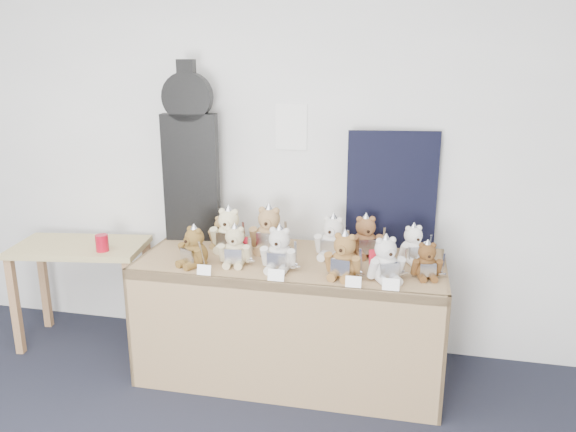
% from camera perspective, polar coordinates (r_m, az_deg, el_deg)
% --- Properties ---
extents(room_shell, '(6.00, 6.00, 6.00)m').
position_cam_1_polar(room_shell, '(3.73, 0.32, 9.02)').
color(room_shell, silver).
rests_on(room_shell, floor).
extents(display_table, '(1.86, 0.79, 0.77)m').
position_cam_1_polar(display_table, '(3.44, 0.05, -7.39)').
color(display_table, '#97774D').
rests_on(display_table, floor).
extents(side_table, '(0.94, 0.62, 0.73)m').
position_cam_1_polar(side_table, '(4.15, -20.26, -4.35)').
color(side_table, tan).
rests_on(side_table, floor).
extents(guitar_case, '(0.37, 0.15, 1.18)m').
position_cam_1_polar(guitar_case, '(3.75, -9.89, 6.17)').
color(guitar_case, black).
rests_on(guitar_case, display_table).
extents(navy_board, '(0.57, 0.09, 0.76)m').
position_cam_1_polar(navy_board, '(3.61, 10.49, 2.55)').
color(navy_board, black).
rests_on(navy_board, display_table).
extents(red_cup, '(0.08, 0.08, 0.11)m').
position_cam_1_polar(red_cup, '(3.90, -18.37, -2.62)').
color(red_cup, '#A90B1F').
rests_on(red_cup, side_table).
extents(teddy_front_far_left, '(0.22, 0.22, 0.27)m').
position_cam_1_polar(teddy_front_far_left, '(3.35, -9.53, -3.23)').
color(teddy_front_far_left, brown).
rests_on(teddy_front_far_left, display_table).
extents(teddy_front_left, '(0.22, 0.19, 0.27)m').
position_cam_1_polar(teddy_front_left, '(3.34, -5.41, -3.18)').
color(teddy_front_left, tan).
rests_on(teddy_front_left, display_table).
extents(teddy_front_centre, '(0.24, 0.19, 0.29)m').
position_cam_1_polar(teddy_front_centre, '(3.24, -0.89, -3.54)').
color(teddy_front_centre, beige).
rests_on(teddy_front_centre, display_table).
extents(teddy_front_right, '(0.24, 0.21, 0.29)m').
position_cam_1_polar(teddy_front_right, '(3.15, 5.72, -4.19)').
color(teddy_front_right, brown).
rests_on(teddy_front_right, display_table).
extents(teddy_front_far_right, '(0.24, 0.23, 0.28)m').
position_cam_1_polar(teddy_front_far_right, '(3.14, 9.87, -4.51)').
color(teddy_front_far_right, silver).
rests_on(teddy_front_far_right, display_table).
extents(teddy_front_end, '(0.20, 0.17, 0.23)m').
position_cam_1_polar(teddy_front_end, '(3.22, 13.91, -4.53)').
color(teddy_front_end, brown).
rests_on(teddy_front_end, display_table).
extents(teddy_back_left, '(0.25, 0.20, 0.31)m').
position_cam_1_polar(teddy_back_left, '(3.59, -6.05, -1.54)').
color(teddy_back_left, beige).
rests_on(teddy_back_left, display_table).
extents(teddy_back_centre_left, '(0.27, 0.21, 0.33)m').
position_cam_1_polar(teddy_back_centre_left, '(3.55, -1.96, -1.54)').
color(teddy_back_centre_left, '#9F7B4F').
rests_on(teddy_back_centre_left, display_table).
extents(teddy_back_centre_right, '(0.24, 0.21, 0.30)m').
position_cam_1_polar(teddy_back_centre_right, '(3.45, 4.55, -2.32)').
color(teddy_back_centre_right, beige).
rests_on(teddy_back_centre_right, display_table).
extents(teddy_back_right, '(0.24, 0.22, 0.29)m').
position_cam_1_polar(teddy_back_right, '(3.50, 7.89, -2.20)').
color(teddy_back_right, brown).
rests_on(teddy_back_right, display_table).
extents(teddy_back_end, '(0.21, 0.21, 0.26)m').
position_cam_1_polar(teddy_back_end, '(3.45, 12.60, -2.92)').
color(teddy_back_end, white).
rests_on(teddy_back_end, display_table).
extents(teddy_back_far_left, '(0.19, 0.16, 0.23)m').
position_cam_1_polar(teddy_back_far_left, '(3.67, -6.74, -1.72)').
color(teddy_back_far_left, '#9B7A48').
rests_on(teddy_back_far_left, display_table).
extents(entry_card_a, '(0.08, 0.02, 0.06)m').
position_cam_1_polar(entry_card_a, '(3.22, -8.53, -5.45)').
color(entry_card_a, white).
rests_on(entry_card_a, display_table).
extents(entry_card_b, '(0.09, 0.02, 0.07)m').
position_cam_1_polar(entry_card_b, '(3.10, -1.23, -6.03)').
color(entry_card_b, white).
rests_on(entry_card_b, display_table).
extents(entry_card_c, '(0.09, 0.02, 0.06)m').
position_cam_1_polar(entry_card_c, '(3.04, 6.65, -6.66)').
color(entry_card_c, white).
rests_on(entry_card_c, display_table).
extents(entry_card_d, '(0.09, 0.02, 0.06)m').
position_cam_1_polar(entry_card_d, '(3.03, 10.41, -6.86)').
color(entry_card_d, white).
rests_on(entry_card_d, display_table).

